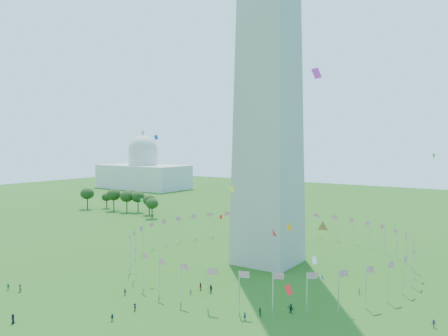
{
  "coord_description": "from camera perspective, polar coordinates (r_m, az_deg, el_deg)",
  "views": [
    {
      "loc": [
        61.04,
        -62.61,
        35.51
      ],
      "look_at": [
        -5.51,
        35.0,
        28.55
      ],
      "focal_mm": 35.0,
      "sensor_mm": 36.0,
      "label": 1
    }
  ],
  "objects": [
    {
      "name": "crowd",
      "position": [
        90.72,
        -6.17,
        -19.09
      ],
      "size": [
        89.01,
        66.74,
        1.97
      ],
      "color": "#1E2848",
      "rests_on": "ground"
    },
    {
      "name": "flag_ring",
      "position": [
        131.79,
        5.76,
        -10.26
      ],
      "size": [
        80.24,
        80.24,
        9.0
      ],
      "color": "silver",
      "rests_on": "ground"
    },
    {
      "name": "tree_line_west",
      "position": [
        229.19,
        -13.16,
        -4.32
      ],
      "size": [
        54.94,
        15.18,
        11.22
      ],
      "color": "#254617",
      "rests_on": "ground"
    },
    {
      "name": "capitol_building",
      "position": [
        342.22,
        -10.52,
        1.22
      ],
      "size": [
        70.0,
        35.0,
        46.0
      ],
      "primitive_type": null,
      "color": "beige",
      "rests_on": "ground"
    },
    {
      "name": "ground",
      "position": [
        94.38,
        -9.77,
        -18.78
      ],
      "size": [
        600.0,
        600.0,
        0.0
      ],
      "primitive_type": "plane",
      "color": "#1C4B11",
      "rests_on": "ground"
    },
    {
      "name": "kites_aloft",
      "position": [
        99.75,
        5.79,
        -6.61
      ],
      "size": [
        118.07,
        72.07,
        41.67
      ],
      "color": "orange",
      "rests_on": "ground"
    }
  ]
}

